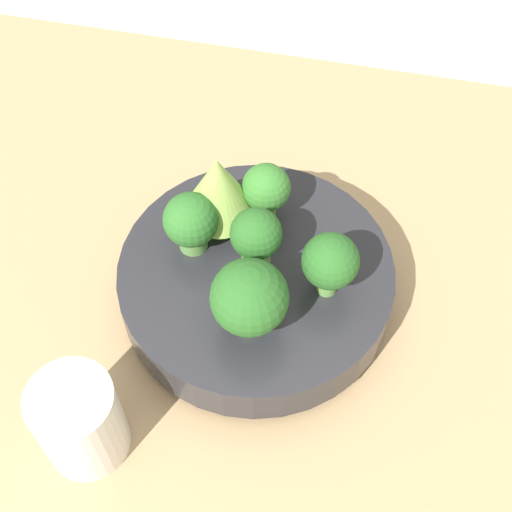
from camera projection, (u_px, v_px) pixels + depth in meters
The scene contains 10 objects.
ground_plane at pixel (277, 307), 0.77m from camera, with size 6.00×6.00×0.00m, color beige.
table at pixel (278, 295), 0.75m from camera, with size 0.99×0.70×0.05m.
bowl at pixel (256, 283), 0.69m from camera, with size 0.26×0.26×0.06m.
broccoli_floret_center at pixel (256, 239), 0.63m from camera, with size 0.05×0.05×0.08m.
broccoli_floret_right at pixel (330, 262), 0.62m from camera, with size 0.05×0.05×0.07m.
broccoli_floret_front at pixel (249, 298), 0.59m from camera, with size 0.07×0.07×0.08m.
broccoli_floret_left at pixel (191, 222), 0.65m from camera, with size 0.05×0.05×0.07m.
broccoli_floret_back at pixel (266, 189), 0.67m from camera, with size 0.05×0.05×0.07m.
romanesco_piece_far at pixel (218, 187), 0.65m from camera, with size 0.07×0.07×0.09m.
cup at pixel (80, 421), 0.59m from camera, with size 0.07×0.07×0.10m.
Camera 1 is at (0.06, -0.39, 0.66)m, focal length 50.00 mm.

